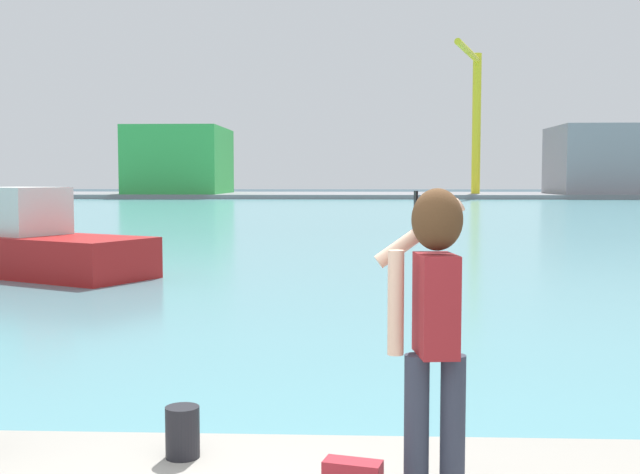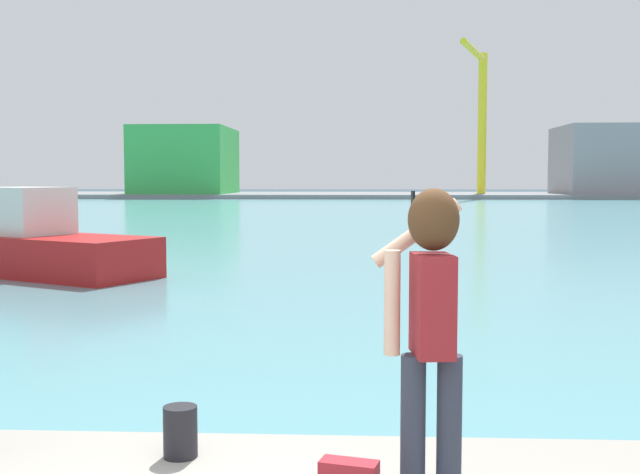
{
  "view_description": "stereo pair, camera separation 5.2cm",
  "coord_description": "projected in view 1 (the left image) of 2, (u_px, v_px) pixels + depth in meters",
  "views": [
    {
      "loc": [
        0.37,
        -3.44,
        2.3
      ],
      "look_at": [
        0.06,
        3.59,
        1.77
      ],
      "focal_mm": 44.66,
      "sensor_mm": 36.0,
      "label": 1
    },
    {
      "loc": [
        0.42,
        -3.43,
        2.3
      ],
      "look_at": [
        0.06,
        3.59,
        1.77
      ],
      "focal_mm": 44.66,
      "sensor_mm": 36.0,
      "label": 2
    }
  ],
  "objects": [
    {
      "name": "ground_plane",
      "position": [
        350.0,
        212.0,
        53.42
      ],
      "size": [
        220.0,
        220.0,
        0.0
      ],
      "primitive_type": "plane",
      "color": "#334751"
    },
    {
      "name": "harbor_water",
      "position": [
        350.0,
        211.0,
        55.42
      ],
      "size": [
        140.0,
        100.0,
        0.02
      ],
      "primitive_type": "cube",
      "color": "#599EA8",
      "rests_on": "ground_plane"
    },
    {
      "name": "far_shore_dock",
      "position": [
        353.0,
        195.0,
        95.25
      ],
      "size": [
        140.0,
        20.0,
        0.49
      ],
      "primitive_type": "cube",
      "color": "gray",
      "rests_on": "ground_plane"
    },
    {
      "name": "person_photographer",
      "position": [
        434.0,
        311.0,
        4.37
      ],
      "size": [
        0.53,
        0.55,
        1.74
      ],
      "rotation": [
        0.0,
        0.0,
        1.69
      ],
      "color": "#2D3342",
      "rests_on": "quay_promenade"
    },
    {
      "name": "harbor_bollard",
      "position": [
        183.0,
        432.0,
        5.11
      ],
      "size": [
        0.22,
        0.22,
        0.33
      ],
      "primitive_type": "cylinder",
      "color": "black",
      "rests_on": "quay_promenade"
    },
    {
      "name": "boat_moored",
      "position": [
        35.0,
        245.0,
        18.68
      ],
      "size": [
        5.97,
        4.48,
        2.06
      ],
      "rotation": [
        0.0,
        0.0,
        -0.48
      ],
      "color": "#B21919",
      "rests_on": "harbor_water"
    },
    {
      "name": "warehouse_left",
      "position": [
        180.0,
        161.0,
        93.98
      ],
      "size": [
        10.67,
        13.82,
        7.72
      ],
      "primitive_type": "cube",
      "color": "green",
      "rests_on": "far_shore_dock"
    },
    {
      "name": "warehouse_right",
      "position": [
        624.0,
        160.0,
        91.94
      ],
      "size": [
        16.12,
        11.65,
        7.79
      ],
      "primitive_type": "cube",
      "color": "gray",
      "rests_on": "far_shore_dock"
    },
    {
      "name": "port_crane",
      "position": [
        474.0,
        104.0,
        89.98
      ],
      "size": [
        4.72,
        13.52,
        16.13
      ],
      "color": "yellow",
      "rests_on": "far_shore_dock"
    }
  ]
}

